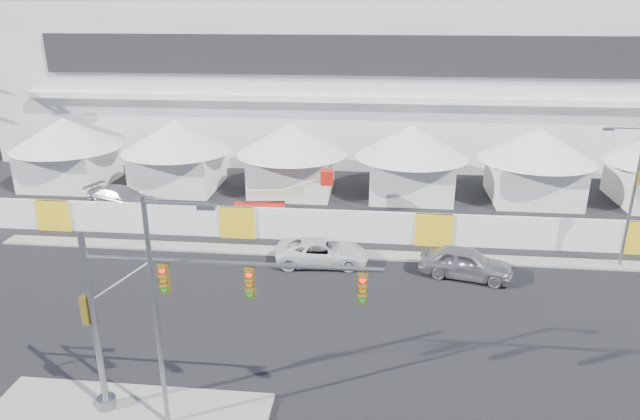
# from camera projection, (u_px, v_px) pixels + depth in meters

# --- Properties ---
(ground) EXTENTS (160.00, 160.00, 0.00)m
(ground) POSITION_uv_depth(u_px,v_px,m) (303.00, 390.00, 21.58)
(ground) COLOR black
(ground) RESTS_ON ground
(stadium) EXTENTS (80.00, 24.80, 21.98)m
(stadium) POSITION_uv_depth(u_px,v_px,m) (444.00, 50.00, 56.29)
(stadium) COLOR silver
(stadium) RESTS_ON ground
(tent_row) EXTENTS (53.40, 8.40, 5.40)m
(tent_row) POSITION_uv_depth(u_px,v_px,m) (351.00, 153.00, 42.89)
(tent_row) COLOR white
(tent_row) RESTS_ON ground
(hoarding_fence) EXTENTS (70.00, 0.25, 2.00)m
(hoarding_fence) POSITION_uv_depth(u_px,v_px,m) (434.00, 229.00, 34.21)
(hoarding_fence) COLOR white
(hoarding_fence) RESTS_ON ground
(sedan_silver) EXTENTS (3.04, 5.17, 1.65)m
(sedan_silver) POSITION_uv_depth(u_px,v_px,m) (466.00, 263.00, 30.24)
(sedan_silver) COLOR #A8A7AB
(sedan_silver) RESTS_ON ground
(pickup_curb) EXTENTS (2.72, 5.33, 1.44)m
(pickup_curb) POSITION_uv_depth(u_px,v_px,m) (322.00, 252.00, 31.80)
(pickup_curb) COLOR silver
(pickup_curb) RESTS_ON ground
(lot_car_c) EXTENTS (3.82, 5.80, 1.56)m
(lot_car_c) POSITION_uv_depth(u_px,v_px,m) (122.00, 198.00, 40.42)
(lot_car_c) COLOR #B1B1B6
(lot_car_c) RESTS_ON ground
(traffic_mast) EXTENTS (10.04, 0.66, 6.77)m
(traffic_mast) POSITION_uv_depth(u_px,v_px,m) (157.00, 317.00, 18.95)
(traffic_mast) COLOR slate
(traffic_mast) RESTS_ON median_island
(streetlight_median) EXTENTS (2.28, 0.23, 8.26)m
(streetlight_median) POSITION_uv_depth(u_px,v_px,m) (161.00, 301.00, 18.10)
(streetlight_median) COLOR gray
(streetlight_median) RESTS_ON median_island
(streetlight_curb) EXTENTS (2.36, 0.53, 7.97)m
(streetlight_curb) POSITION_uv_depth(u_px,v_px,m) (631.00, 187.00, 30.14)
(streetlight_curb) COLOR slate
(streetlight_curb) RESTS_ON ground
(boom_lift) EXTENTS (6.81, 1.91, 3.41)m
(boom_lift) POSITION_uv_depth(u_px,v_px,m) (269.00, 207.00, 38.29)
(boom_lift) COLOR red
(boom_lift) RESTS_ON ground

